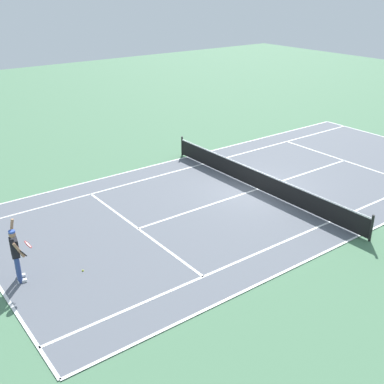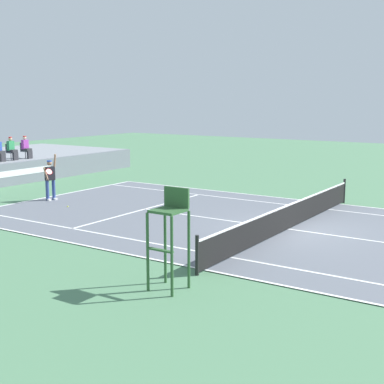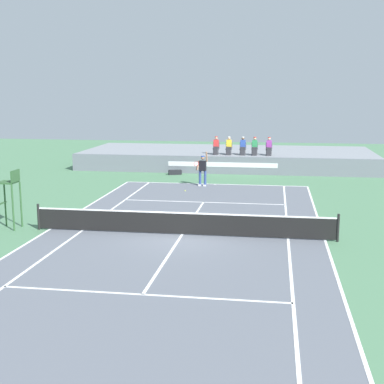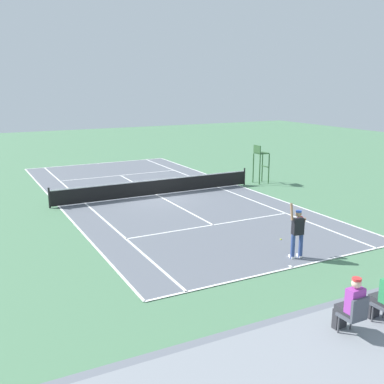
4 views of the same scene
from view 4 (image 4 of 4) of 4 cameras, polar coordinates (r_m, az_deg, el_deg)
ground_plane at (r=26.16m, az=-4.38°, el=-0.41°), size 80.00×80.00×0.00m
court at (r=26.16m, az=-4.38°, el=-0.39°), size 11.08×23.88×0.03m
net at (r=26.04m, az=-4.40°, el=0.70°), size 11.98×0.10×1.07m
spectator_seated_4 at (r=10.12m, az=19.17°, el=-13.28°), size 0.44×0.60×1.27m
tennis_player at (r=16.98m, az=12.98°, el=-4.90°), size 0.82×0.62×2.08m
tennis_ball at (r=19.06m, az=10.99°, el=-5.81°), size 0.07×0.07×0.07m
umpire_chair at (r=29.32m, az=8.51°, el=4.08°), size 0.77×0.77×2.44m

